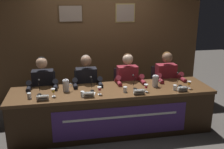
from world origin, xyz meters
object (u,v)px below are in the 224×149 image
at_px(panelist_far_left, 43,87).
at_px(microphone_center_left, 92,86).
at_px(panelist_center_left, 87,85).
at_px(nameplate_center_right, 139,92).
at_px(document_stack_center_left, 88,94).
at_px(chair_center_left, 86,95).
at_px(nameplate_far_right, 183,89).
at_px(juice_glass_far_left, 53,91).
at_px(water_cup_center_right, 125,90).
at_px(water_cup_far_right, 175,88).
at_px(water_cup_center_left, 83,94).
at_px(panelist_center_right, 128,82).
at_px(nameplate_far_left, 43,98).
at_px(microphone_far_right, 179,81).
at_px(juice_glass_far_right, 189,83).
at_px(juice_glass_center_right, 146,87).
at_px(chair_center_right, 125,93).
at_px(panelist_far_right, 167,80).
at_px(chair_far_left, 45,98).
at_px(water_pitcher_left_side, 66,86).
at_px(juice_glass_center_left, 99,89).
at_px(chair_far_right, 162,90).
at_px(microphone_far_left, 39,90).
at_px(water_pitcher_right_side, 155,81).
at_px(water_cup_far_left, 29,96).
at_px(microphone_center_right, 135,84).
at_px(nameplate_center_left, 89,95).
at_px(conference_table, 113,105).

xyz_separation_m(panelist_far_left, microphone_center_left, (0.78, -0.39, 0.10)).
distance_m(panelist_center_left, nameplate_center_right, 1.02).
bearing_deg(document_stack_center_left, chair_center_left, 87.35).
bearing_deg(nameplate_far_right, juice_glass_far_left, 175.36).
bearing_deg(water_cup_center_right, water_cup_far_right, -4.53).
height_order(water_cup_center_left, panelist_center_right, panelist_center_right).
bearing_deg(nameplate_far_left, microphone_center_left, 20.58).
relative_size(panelist_center_left, microphone_far_right, 5.61).
bearing_deg(juice_glass_far_right, nameplate_center_right, -172.68).
height_order(panelist_center_left, juice_glass_center_right, panelist_center_left).
height_order(chair_center_left, document_stack_center_left, chair_center_left).
xyz_separation_m(chair_center_right, panelist_far_right, (0.74, -0.20, 0.28)).
relative_size(chair_far_left, chair_center_left, 1.00).
bearing_deg(nameplate_far_left, panelist_far_right, 17.05).
bearing_deg(juice_glass_far_left, juice_glass_far_right, -1.31).
distance_m(panelist_far_left, water_pitcher_left_side, 0.52).
relative_size(juice_glass_center_left, panelist_far_right, 0.10).
relative_size(chair_far_right, document_stack_center_left, 3.71).
bearing_deg(water_cup_center_left, microphone_far_right, 7.01).
bearing_deg(panelist_center_left, microphone_far_left, -152.53).
bearing_deg(document_stack_center_left, chair_far_right, 26.35).
height_order(panelist_center_left, panelist_center_right, same).
xyz_separation_m(panelist_center_right, water_pitcher_right_side, (0.37, -0.39, 0.12)).
bearing_deg(water_cup_center_right, chair_center_left, 126.37).
height_order(microphone_far_right, document_stack_center_left, microphone_far_right).
bearing_deg(juice_glass_far_right, water_cup_far_left, 179.16).
xyz_separation_m(juice_glass_center_left, juice_glass_center_right, (0.74, -0.02, 0.00)).
bearing_deg(microphone_center_right, water_pitcher_right_side, 5.69).
relative_size(nameplate_center_left, nameplate_far_right, 0.98).
xyz_separation_m(nameplate_far_left, microphone_far_right, (2.22, 0.25, 0.03)).
bearing_deg(nameplate_center_right, chair_center_left, 129.48).
xyz_separation_m(chair_far_left, document_stack_center_left, (0.71, -0.75, 0.31)).
xyz_separation_m(nameplate_far_left, water_cup_center_right, (1.25, 0.12, -0.00)).
height_order(panelist_center_left, juice_glass_far_right, panelist_center_left).
relative_size(water_cup_center_left, microphone_far_right, 0.39).
height_order(juice_glass_far_left, panelist_far_right, panelist_far_right).
bearing_deg(conference_table, panelist_far_left, 155.83).
bearing_deg(juice_glass_far_left, microphone_center_left, 13.64).
relative_size(chair_center_right, nameplate_far_right, 5.49).
height_order(water_cup_center_right, document_stack_center_left, water_cup_center_right).
distance_m(juice_glass_far_left, chair_center_right, 1.54).
relative_size(panelist_far_left, water_pitcher_right_side, 5.78).
height_order(microphone_far_left, water_cup_far_right, microphone_far_left).
distance_m(conference_table, water_cup_far_left, 1.30).
distance_m(chair_far_right, juice_glass_far_right, 0.88).
height_order(chair_far_left, panelist_far_left, panelist_far_left).
bearing_deg(chair_far_left, chair_center_left, 0.00).
distance_m(nameplate_center_left, microphone_center_right, 0.81).
bearing_deg(microphone_far_left, chair_center_right, 21.61).
bearing_deg(panelist_center_left, conference_table, -53.30).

